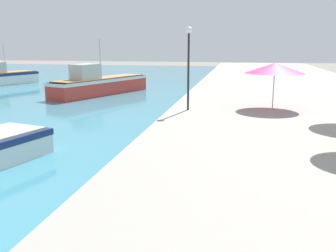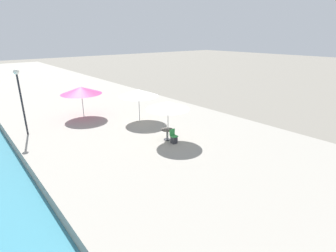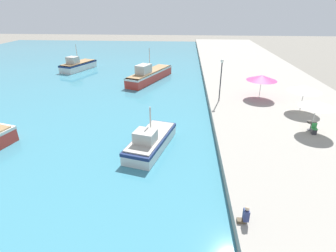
{
  "view_description": "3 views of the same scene",
  "coord_description": "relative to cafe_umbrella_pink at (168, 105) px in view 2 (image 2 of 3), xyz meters",
  "views": [
    {
      "loc": [
        3.94,
        5.69,
        4.34
      ],
      "look_at": [
        1.5,
        18.34,
        1.52
      ],
      "focal_mm": 40.0,
      "sensor_mm": 36.0,
      "label": 1
    },
    {
      "loc": [
        -2.26,
        6.69,
        7.4
      ],
      "look_at": [
        8.06,
        19.18,
        1.72
      ],
      "focal_mm": 28.0,
      "sensor_mm": 36.0,
      "label": 2
    },
    {
      "loc": [
        -2.64,
        -1.6,
        10.51
      ],
      "look_at": [
        -4.0,
        18.0,
        1.32
      ],
      "focal_mm": 28.0,
      "sensor_mm": 36.0,
      "label": 3
    }
  ],
  "objects": [
    {
      "name": "quay_promenade",
      "position": [
        -0.06,
        17.82,
        -2.77
      ],
      "size": [
        16.0,
        90.0,
        0.72
      ],
      "color": "gray",
      "rests_on": "ground_plane"
    },
    {
      "name": "cafe_umbrella_pink",
      "position": [
        0.0,
        0.0,
        0.0
      ],
      "size": [
        2.82,
        2.82,
        2.66
      ],
      "color": "#B7B7B7",
      "rests_on": "quay_promenade"
    },
    {
      "name": "cafe_umbrella_white",
      "position": [
        0.9,
        4.73,
        -0.1
      ],
      "size": [
        3.18,
        3.18,
        2.59
      ],
      "color": "#B7B7B7",
      "rests_on": "quay_promenade"
    },
    {
      "name": "cafe_umbrella_striped",
      "position": [
        -2.23,
        8.6,
        -0.11
      ],
      "size": [
        3.35,
        3.35,
        2.6
      ],
      "color": "#B7B7B7",
      "rests_on": "quay_promenade"
    },
    {
      "name": "cafe_table",
      "position": [
        0.0,
        0.11,
        -1.88
      ],
      "size": [
        0.8,
        0.8,
        0.74
      ],
      "color": "#333338",
      "rests_on": "quay_promenade"
    },
    {
      "name": "cafe_chair_left",
      "position": [
        -0.02,
        -0.62,
        -2.08
      ],
      "size": [
        0.41,
        0.44,
        0.91
      ],
      "rotation": [
        0.0,
        0.0,
        3.11
      ],
      "color": "#2D2D33",
      "rests_on": "quay_promenade"
    },
    {
      "name": "lamppost",
      "position": [
        -6.96,
        7.16,
        0.68
      ],
      "size": [
        0.36,
        0.36,
        4.56
      ],
      "color": "#232328",
      "rests_on": "quay_promenade"
    }
  ]
}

